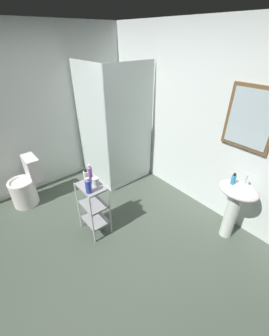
{
  "coord_description": "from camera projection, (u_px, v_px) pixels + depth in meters",
  "views": [
    {
      "loc": [
        1.65,
        -0.71,
        2.3
      ],
      "look_at": [
        -0.16,
        0.8,
        0.84
      ],
      "focal_mm": 23.02,
      "sensor_mm": 36.0,
      "label": 1
    }
  ],
  "objects": [
    {
      "name": "hand_soap_bottle",
      "position": [
        233.0,
        179.0,
        2.5
      ],
      "size": [
        0.05,
        0.05,
        0.14
      ],
      "color": "#389ED1",
      "rests_on": "pedestal_sink"
    },
    {
      "name": "shower_stall",
      "position": [
        115.0,
        154.0,
        3.88
      ],
      "size": [
        0.92,
        0.92,
        2.0
      ],
      "color": "white",
      "rests_on": "ground_plane"
    },
    {
      "name": "wall_back",
      "position": [
        199.0,
        122.0,
        3.01
      ],
      "size": [
        4.2,
        0.14,
        2.5
      ],
      "color": "white",
      "rests_on": "ground_plane"
    },
    {
      "name": "rinse_cup",
      "position": [
        95.0,
        182.0,
        2.6
      ],
      "size": [
        0.08,
        0.08,
        0.1
      ],
      "primitive_type": "cylinder",
      "color": "silver",
      "rests_on": "storage_cart"
    },
    {
      "name": "toilet",
      "position": [
        26.0,
        186.0,
        3.32
      ],
      "size": [
        0.37,
        0.49,
        0.76
      ],
      "color": "white",
      "rests_on": "ground_plane"
    },
    {
      "name": "storage_cart",
      "position": [
        94.0,
        205.0,
        2.77
      ],
      "size": [
        0.38,
        0.28,
        0.74
      ],
      "color": "silver",
      "rests_on": "ground_plane"
    },
    {
      "name": "pedestal_sink",
      "position": [
        235.0,
        201.0,
        2.61
      ],
      "size": [
        0.46,
        0.37,
        0.81
      ],
      "color": "white",
      "rests_on": "ground_plane"
    },
    {
      "name": "shampoo_bottle_blue",
      "position": [
        88.0,
        186.0,
        2.46
      ],
      "size": [
        0.07,
        0.07,
        0.2
      ],
      "color": "#3548BA",
      "rests_on": "storage_cart"
    },
    {
      "name": "conditioner_bottle_purple",
      "position": [
        90.0,
        174.0,
        2.65
      ],
      "size": [
        0.06,
        0.06,
        0.23
      ],
      "color": "purple",
      "rests_on": "storage_cart"
    },
    {
      "name": "lotion_bottle_white",
      "position": [
        86.0,
        178.0,
        2.57
      ],
      "size": [
        0.06,
        0.06,
        0.24
      ],
      "color": "white",
      "rests_on": "storage_cart"
    },
    {
      "name": "ground_plane",
      "position": [
        93.0,
        253.0,
        2.68
      ],
      "size": [
        4.2,
        4.2,
        0.02
      ],
      "primitive_type": "cube",
      "color": "#495448"
    },
    {
      "name": "wall_left",
      "position": [
        21.0,
        117.0,
        3.22
      ],
      "size": [
        0.1,
        4.2,
        2.5
      ],
      "primitive_type": "cube",
      "color": "white",
      "rests_on": "ground_plane"
    },
    {
      "name": "sink_faucet",
      "position": [
        246.0,
        178.0,
        2.53
      ],
      "size": [
        0.03,
        0.03,
        0.1
      ],
      "primitive_type": "cylinder",
      "color": "silver",
      "rests_on": "pedestal_sink"
    }
  ]
}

